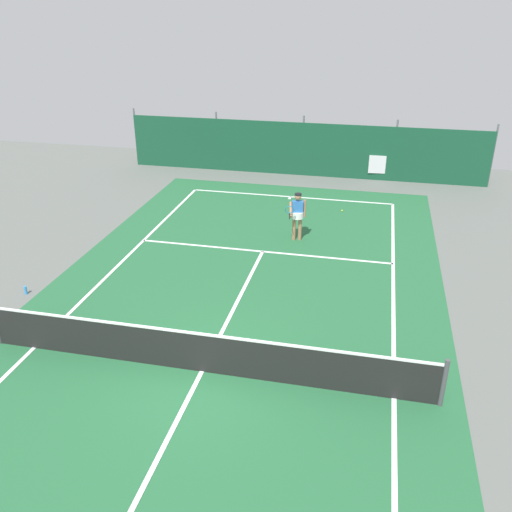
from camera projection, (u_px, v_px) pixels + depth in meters
name	position (u px, v px, depth m)	size (l,w,h in m)	color
ground_plane	(202.00, 371.00, 12.00)	(36.00, 36.00, 0.00)	slate
court_surface	(202.00, 371.00, 12.00)	(11.02, 26.60, 0.01)	#236038
tennis_net	(201.00, 352.00, 11.79)	(10.12, 0.10, 1.10)	black
back_fence	(304.00, 158.00, 25.44)	(16.30, 0.98, 2.70)	#14472D
tennis_player	(297.00, 213.00, 18.12)	(0.62, 0.80, 1.64)	#9E7051
tennis_ball_near_player	(342.00, 211.00, 20.97)	(0.07, 0.07, 0.07)	#CCDB33
parked_car	(386.00, 150.00, 26.03)	(2.31, 4.35, 1.68)	silver
water_bottle	(26.00, 290.00, 15.09)	(0.08, 0.08, 0.24)	#338CD8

